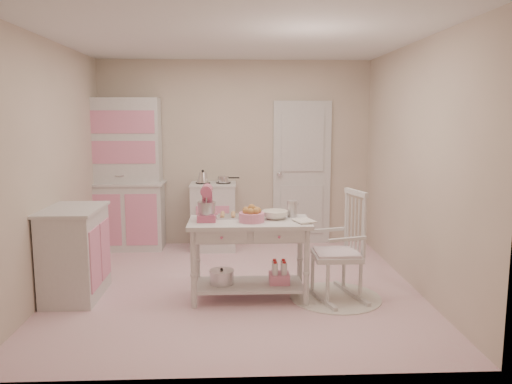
{
  "coord_description": "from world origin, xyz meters",
  "views": [
    {
      "loc": [
        -0.02,
        -5.18,
        1.82
      ],
      "look_at": [
        0.22,
        0.15,
        1.01
      ],
      "focal_mm": 35.0,
      "sensor_mm": 36.0,
      "label": 1
    }
  ],
  "objects_px": {
    "hutch": "(125,174)",
    "base_cabinet": "(75,253)",
    "bread_basket": "(252,217)",
    "rocking_chair": "(337,245)",
    "stove": "(214,216)",
    "stand_mixer": "(207,204)",
    "work_table": "(249,260)"
  },
  "relations": [
    {
      "from": "work_table",
      "to": "stand_mixer",
      "type": "bearing_deg",
      "value": 177.27
    },
    {
      "from": "base_cabinet",
      "to": "stand_mixer",
      "type": "height_order",
      "value": "stand_mixer"
    },
    {
      "from": "bread_basket",
      "to": "stove",
      "type": "bearing_deg",
      "value": 102.77
    },
    {
      "from": "work_table",
      "to": "base_cabinet",
      "type": "bearing_deg",
      "value": 176.14
    },
    {
      "from": "stove",
      "to": "bread_basket",
      "type": "relative_size",
      "value": 3.68
    },
    {
      "from": "stand_mixer",
      "to": "bread_basket",
      "type": "distance_m",
      "value": 0.46
    },
    {
      "from": "base_cabinet",
      "to": "rocking_chair",
      "type": "distance_m",
      "value": 2.64
    },
    {
      "from": "rocking_chair",
      "to": "work_table",
      "type": "relative_size",
      "value": 0.92
    },
    {
      "from": "base_cabinet",
      "to": "bread_basket",
      "type": "relative_size",
      "value": 3.68
    },
    {
      "from": "base_cabinet",
      "to": "rocking_chair",
      "type": "bearing_deg",
      "value": -3.39
    },
    {
      "from": "stand_mixer",
      "to": "stove",
      "type": "bearing_deg",
      "value": 91.07
    },
    {
      "from": "base_cabinet",
      "to": "stand_mixer",
      "type": "relative_size",
      "value": 2.71
    },
    {
      "from": "base_cabinet",
      "to": "bread_basket",
      "type": "distance_m",
      "value": 1.83
    },
    {
      "from": "hutch",
      "to": "bread_basket",
      "type": "bearing_deg",
      "value": -51.23
    },
    {
      "from": "bread_basket",
      "to": "rocking_chair",
      "type": "bearing_deg",
      "value": 0.88
    },
    {
      "from": "stand_mixer",
      "to": "bread_basket",
      "type": "xyz_separation_m",
      "value": [
        0.44,
        -0.07,
        -0.12
      ]
    },
    {
      "from": "stove",
      "to": "work_table",
      "type": "bearing_deg",
      "value": -77.48
    },
    {
      "from": "rocking_chair",
      "to": "stove",
      "type": "bearing_deg",
      "value": 106.94
    },
    {
      "from": "hutch",
      "to": "rocking_chair",
      "type": "height_order",
      "value": "hutch"
    },
    {
      "from": "stove",
      "to": "hutch",
      "type": "bearing_deg",
      "value": 177.61
    },
    {
      "from": "rocking_chair",
      "to": "work_table",
      "type": "bearing_deg",
      "value": 161.34
    },
    {
      "from": "stand_mixer",
      "to": "hutch",
      "type": "bearing_deg",
      "value": 122.0
    },
    {
      "from": "stove",
      "to": "base_cabinet",
      "type": "bearing_deg",
      "value": -125.68
    },
    {
      "from": "hutch",
      "to": "base_cabinet",
      "type": "height_order",
      "value": "hutch"
    },
    {
      "from": "work_table",
      "to": "bread_basket",
      "type": "distance_m",
      "value": 0.45
    },
    {
      "from": "rocking_chair",
      "to": "bread_basket",
      "type": "height_order",
      "value": "rocking_chair"
    },
    {
      "from": "rocking_chair",
      "to": "stand_mixer",
      "type": "distance_m",
      "value": 1.36
    },
    {
      "from": "hutch",
      "to": "rocking_chair",
      "type": "distance_m",
      "value": 3.27
    },
    {
      "from": "hutch",
      "to": "rocking_chair",
      "type": "bearing_deg",
      "value": -39.26
    },
    {
      "from": "rocking_chair",
      "to": "work_table",
      "type": "height_order",
      "value": "rocking_chair"
    },
    {
      "from": "base_cabinet",
      "to": "bread_basket",
      "type": "bearing_deg",
      "value": -5.42
    },
    {
      "from": "rocking_chair",
      "to": "work_table",
      "type": "xyz_separation_m",
      "value": [
        -0.87,
        0.04,
        -0.15
      ]
    }
  ]
}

